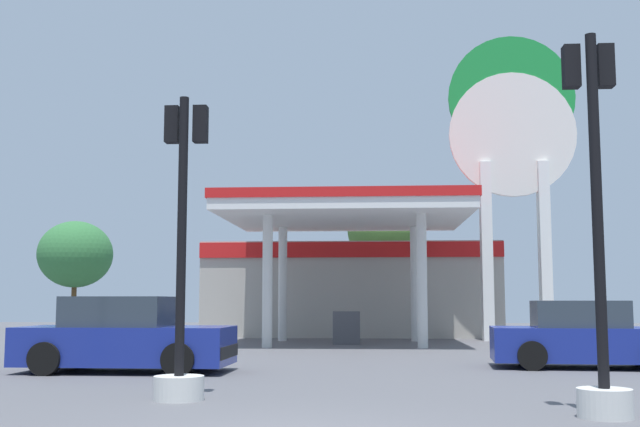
{
  "coord_description": "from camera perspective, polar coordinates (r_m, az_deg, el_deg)",
  "views": [
    {
      "loc": [
        0.83,
        -8.18,
        1.45
      ],
      "look_at": [
        -0.46,
        10.77,
        3.57
      ],
      "focal_mm": 44.07,
      "sensor_mm": 36.0,
      "label": 1
    }
  ],
  "objects": [
    {
      "name": "car_2",
      "position": [
        18.23,
        18.72,
        -8.52
      ],
      "size": [
        4.2,
        2.13,
        1.46
      ],
      "color": "black",
      "rests_on": "ground"
    },
    {
      "name": "car_0",
      "position": [
        16.8,
        -13.97,
        -8.75
      ],
      "size": [
        4.33,
        2.03,
        1.54
      ],
      "color": "black",
      "rests_on": "ground"
    },
    {
      "name": "tree_0",
      "position": [
        42.52,
        -17.35,
        -2.85
      ],
      "size": [
        3.81,
        3.81,
        5.57
      ],
      "color": "brown",
      "rests_on": "ground"
    },
    {
      "name": "station_pole_sign",
      "position": [
        30.39,
        13.82,
        4.79
      ],
      "size": [
        4.72,
        0.56,
        11.45
      ],
      "color": "white",
      "rests_on": "ground"
    },
    {
      "name": "traffic_signal_1",
      "position": [
        10.61,
        19.59,
        -4.22
      ],
      "size": [
        0.68,
        0.7,
        4.92
      ],
      "color": "silver",
      "rests_on": "ground"
    },
    {
      "name": "traffic_signal_3",
      "position": [
        11.91,
        -10.05,
        -5.99
      ],
      "size": [
        0.74,
        0.74,
        4.54
      ],
      "color": "silver",
      "rests_on": "ground"
    },
    {
      "name": "gas_station",
      "position": [
        32.5,
        2.28,
        -4.93
      ],
      "size": [
        11.94,
        13.34,
        4.81
      ],
      "color": "#ADA89E",
      "rests_on": "ground"
    },
    {
      "name": "tree_1",
      "position": [
        40.26,
        4.65,
        -1.31
      ],
      "size": [
        3.71,
        3.71,
        6.62
      ],
      "color": "brown",
      "rests_on": "ground"
    }
  ]
}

